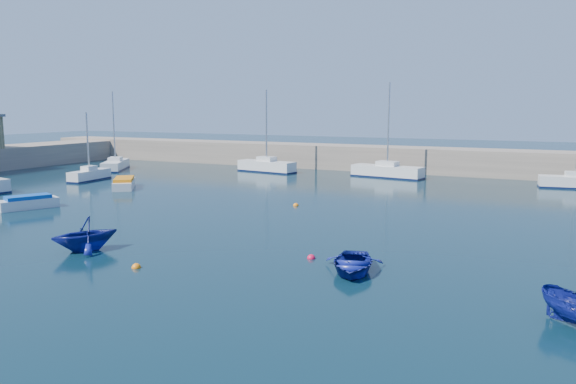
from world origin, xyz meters
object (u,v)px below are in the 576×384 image
at_px(dinghy_left, 85,234).
at_px(motorboat_2, 124,183).
at_px(sailboat_3, 89,175).
at_px(sailboat_7, 575,182).
at_px(motorboat_1, 28,202).
at_px(sailboat_4, 116,165).
at_px(sailboat_5, 267,166).
at_px(sailboat_6, 387,171).
at_px(dinghy_center, 352,264).

bearing_deg(dinghy_left, motorboat_2, 153.42).
xyz_separation_m(sailboat_3, motorboat_2, (6.35, -2.43, -0.12)).
xyz_separation_m(sailboat_3, sailboat_7, (40.95, 14.06, 0.02)).
relative_size(motorboat_1, dinghy_left, 1.27).
bearing_deg(dinghy_left, sailboat_4, 156.81).
height_order(sailboat_5, dinghy_left, sailboat_5).
xyz_separation_m(sailboat_3, dinghy_left, (19.26, -19.55, 0.27)).
xyz_separation_m(sailboat_3, sailboat_4, (-4.32, 8.17, 0.00)).
height_order(sailboat_6, sailboat_7, sailboat_6).
bearing_deg(sailboat_7, sailboat_6, 80.67).
bearing_deg(dinghy_left, sailboat_5, 129.39).
relative_size(sailboat_3, dinghy_center, 1.81).
bearing_deg(dinghy_center, sailboat_5, 108.72).
relative_size(sailboat_4, sailboat_7, 1.13).
height_order(sailboat_7, dinghy_center, sailboat_7).
height_order(sailboat_5, motorboat_2, sailboat_5).
relative_size(sailboat_6, motorboat_2, 2.06).
distance_m(sailboat_3, sailboat_7, 43.30).
bearing_deg(dinghy_left, sailboat_7, 83.58).
xyz_separation_m(sailboat_4, dinghy_center, (36.29, -25.54, -0.19)).
distance_m(sailboat_3, sailboat_4, 9.24).
bearing_deg(dinghy_center, sailboat_6, 88.58).
height_order(motorboat_1, dinghy_left, dinghy_left).
bearing_deg(motorboat_1, dinghy_left, -4.49).
bearing_deg(sailboat_5, sailboat_3, 148.18).
height_order(sailboat_5, sailboat_6, sailboat_6).
bearing_deg(sailboat_7, sailboat_4, 89.56).
height_order(sailboat_3, motorboat_2, sailboat_3).
relative_size(motorboat_1, dinghy_center, 1.12).
xyz_separation_m(sailboat_5, motorboat_2, (-5.29, -15.94, -0.22)).
bearing_deg(sailboat_3, dinghy_left, -51.16).
xyz_separation_m(sailboat_5, sailboat_6, (12.86, 0.97, -0.01)).
bearing_deg(sailboat_6, dinghy_center, -158.06).
xyz_separation_m(sailboat_3, motorboat_1, (7.24, -12.80, -0.12)).
height_order(sailboat_4, sailboat_5, sailboat_5).
relative_size(sailboat_7, motorboat_1, 1.92).
xyz_separation_m(sailboat_3, dinghy_center, (31.97, -17.38, -0.18)).
bearing_deg(sailboat_3, motorboat_2, -26.63).
bearing_deg(sailboat_3, dinghy_center, -34.25).
bearing_deg(dinghy_left, sailboat_6, 107.67).
height_order(sailboat_5, sailboat_7, sailboat_5).
distance_m(sailboat_5, sailboat_7, 29.31).
xyz_separation_m(sailboat_3, sailboat_5, (11.64, 13.52, 0.10)).
bearing_deg(sailboat_6, sailboat_3, 129.33).
height_order(motorboat_1, dinghy_center, motorboat_1).
height_order(sailboat_7, motorboat_1, sailboat_7).
bearing_deg(motorboat_2, sailboat_5, 35.06).
xyz_separation_m(sailboat_4, sailboat_7, (45.27, 5.90, 0.01)).
distance_m(sailboat_4, sailboat_5, 16.83).
height_order(motorboat_2, dinghy_left, dinghy_left).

